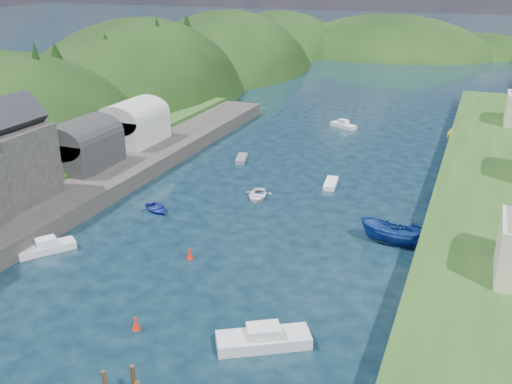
% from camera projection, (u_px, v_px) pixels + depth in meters
% --- Properties ---
extents(ground, '(600.00, 600.00, 0.00)m').
position_uv_depth(ground, '(314.00, 165.00, 80.16)').
color(ground, black).
rests_on(ground, ground).
extents(hillside_left, '(44.00, 245.56, 52.00)m').
position_uv_depth(hillside_left, '(141.00, 140.00, 120.23)').
color(hillside_left, black).
rests_on(hillside_left, ground).
extents(far_hills, '(103.00, 68.00, 44.00)m').
position_uv_depth(far_hills, '(421.00, 85.00, 190.80)').
color(far_hills, black).
rests_on(far_hills, ground).
extents(hill_trees, '(91.83, 151.75, 12.21)m').
position_uv_depth(hill_trees, '(344.00, 69.00, 89.42)').
color(hill_trees, black).
rests_on(hill_trees, ground).
extents(quay_left, '(12.00, 110.00, 2.00)m').
position_uv_depth(quay_left, '(25.00, 213.00, 62.17)').
color(quay_left, '#2D2B28').
rests_on(quay_left, ground).
extents(boat_sheds, '(7.00, 21.00, 7.50)m').
position_uv_depth(boat_sheds, '(109.00, 130.00, 77.69)').
color(boat_sheds, '#2D2D30').
rests_on(boat_sheds, quay_left).
extents(terrace_right, '(16.00, 120.00, 2.40)m').
position_uv_depth(terrace_right, '(508.00, 209.00, 62.46)').
color(terrace_right, '#234719').
rests_on(terrace_right, ground).
extents(channel_buoy_near, '(0.70, 0.70, 1.10)m').
position_uv_depth(channel_buoy_near, '(136.00, 324.00, 43.67)').
color(channel_buoy_near, '#B61E0E').
rests_on(channel_buoy_near, ground).
extents(channel_buoy_far, '(0.70, 0.70, 1.10)m').
position_uv_depth(channel_buoy_far, '(190.00, 254.00, 54.31)').
color(channel_buoy_far, '#B61E0E').
rests_on(channel_buoy_far, ground).
extents(moored_boats, '(37.04, 95.81, 2.51)m').
position_uv_depth(moored_boats, '(213.00, 276.00, 49.91)').
color(moored_boats, white).
rests_on(moored_boats, ground).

